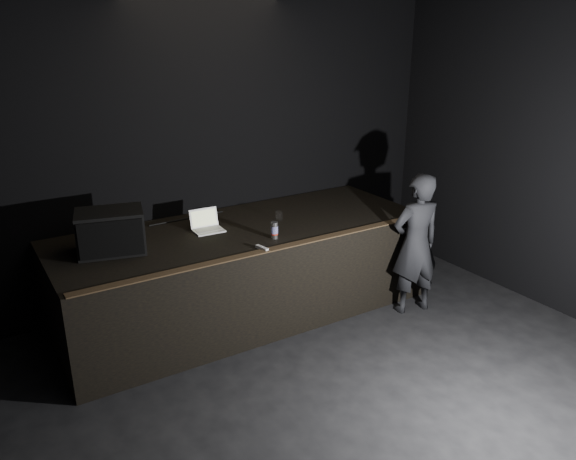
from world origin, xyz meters
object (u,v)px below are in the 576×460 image
Objects in this scene: beer_can at (274,230)px; person at (416,244)px; laptop at (207,225)px; stage_riser at (244,270)px; stage_monitor at (111,232)px.

beer_can is 0.11× the size of person.
beer_can is at bearing -48.51° from laptop.
stage_monitor reaches higher than stage_riser.
person is (1.49, -0.49, -0.29)m from beer_can.
beer_can is at bearing -4.54° from stage_monitor.
beer_can is at bearing -74.81° from stage_riser.
laptop reaches higher than beer_can.
stage_monitor is (-1.37, 0.05, 0.70)m from stage_riser.
stage_riser is 22.85× the size of beer_can.
stage_riser is 2.52× the size of person.
laptop is (1.01, 0.09, -0.15)m from stage_monitor.
person is (1.97, -1.09, -0.26)m from laptop.
beer_can is (0.12, -0.46, 0.59)m from stage_riser.
person is (2.99, -1.00, -0.41)m from stage_monitor.
laptop reaches higher than stage_riser.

